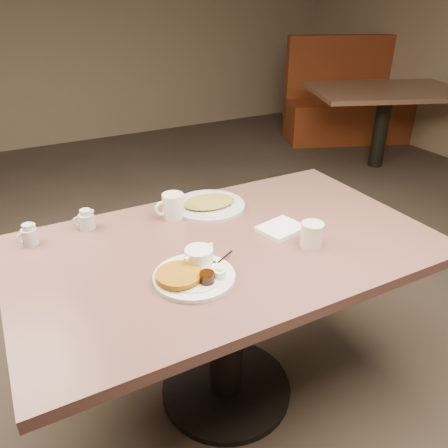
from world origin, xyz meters
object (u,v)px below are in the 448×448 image
main_plate (193,271)px  hash_plate (209,204)px  coffee_mug_far (172,206)px  creamer_right (86,220)px  diner_table (226,282)px  coffee_mug_near (312,234)px  booth_back_right (350,105)px  creamer_left (29,235)px

main_plate → hash_plate: 0.51m
main_plate → coffee_mug_far: coffee_mug_far is taller
main_plate → coffee_mug_far: size_ratio=2.80×
creamer_right → hash_plate: (0.50, -0.05, -0.02)m
diner_table → hash_plate: (0.08, 0.30, 0.18)m
coffee_mug_near → coffee_mug_far: coffee_mug_far is taller
creamer_right → diner_table: bearing=-39.9°
coffee_mug_near → coffee_mug_far: bearing=128.8°
main_plate → coffee_mug_near: bearing=-2.3°
coffee_mug_near → booth_back_right: 3.84m
hash_plate → coffee_mug_far: bearing=-175.0°
main_plate → creamer_left: creamer_left is taller
coffee_mug_near → booth_back_right: (2.70, 2.70, -0.39)m
main_plate → hash_plate: main_plate is taller
diner_table → creamer_left: creamer_left is taller
creamer_left → creamer_right: 0.21m
coffee_mug_far → creamer_right: bearing=168.6°
main_plate → coffee_mug_near: (0.46, -0.02, 0.02)m
hash_plate → booth_back_right: booth_back_right is taller
diner_table → creamer_left: 0.73m
main_plate → booth_back_right: 4.16m
diner_table → coffee_mug_near: coffee_mug_near is taller
diner_table → coffee_mug_far: 0.37m
diner_table → coffee_mug_near: 0.37m
coffee_mug_near → coffee_mug_far: (-0.35, 0.44, 0.00)m
diner_table → creamer_right: (-0.42, 0.35, 0.21)m
coffee_mug_far → hash_plate: coffee_mug_far is taller
creamer_right → hash_plate: bearing=-5.9°
diner_table → main_plate: size_ratio=4.35×
coffee_mug_near → booth_back_right: size_ratio=0.06×
creamer_left → main_plate: bearing=-47.2°
creamer_right → booth_back_right: (3.38, 2.20, -0.38)m
hash_plate → creamer_left: bearing=177.6°
booth_back_right → creamer_right: bearing=-147.0°
diner_table → coffee_mug_near: bearing=-30.7°
hash_plate → diner_table: bearing=-104.5°
creamer_left → creamer_right: (0.21, 0.02, -0.00)m
main_plate → coffee_mug_far: (0.10, 0.42, 0.03)m
coffee_mug_near → creamer_left: coffee_mug_near is taller
creamer_left → hash_plate: bearing=-2.4°
coffee_mug_far → booth_back_right: booth_back_right is taller
diner_table → creamer_right: 0.58m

